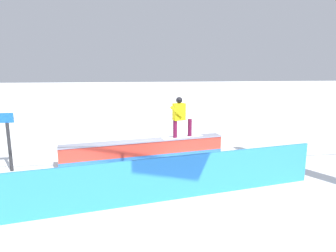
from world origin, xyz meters
name	(u,v)px	position (x,y,z in m)	size (l,w,h in m)	color
ground_plane	(145,161)	(0.00, 0.00, 0.00)	(120.00, 120.00, 0.00)	white
grind_box	(145,152)	(0.00, 0.00, 0.34)	(5.55, 1.50, 0.75)	red
snowboarder	(180,116)	(-1.24, -0.22, 1.52)	(1.54, 0.74, 1.42)	silver
safety_fence	(153,181)	(0.00, 3.17, 0.54)	(8.90, 0.06, 1.09)	#2B83EA
trail_marker	(9,140)	(4.17, 0.39, 0.98)	(0.40, 0.10, 1.82)	#262628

